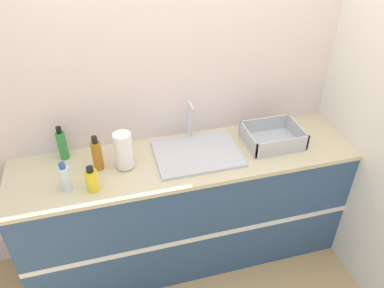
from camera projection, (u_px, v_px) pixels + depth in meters
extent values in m
plane|color=tan|center=(197.00, 280.00, 2.77)|extent=(12.00, 12.00, 0.00)
cube|color=silver|center=(174.00, 86.00, 2.47)|extent=(4.65, 0.06, 2.60)
cube|color=silver|center=(354.00, 86.00, 2.48)|extent=(0.06, 2.56, 2.60)
cube|color=#33517A|center=(187.00, 210.00, 2.72)|extent=(2.25, 0.56, 0.91)
cube|color=white|center=(197.00, 238.00, 2.51)|extent=(2.25, 0.01, 0.04)
cube|color=beige|center=(186.00, 159.00, 2.45)|extent=(2.27, 0.58, 0.03)
cube|color=silver|center=(197.00, 153.00, 2.46)|extent=(0.55, 0.42, 0.02)
cylinder|color=silver|center=(190.00, 120.00, 2.53)|extent=(0.02, 0.02, 0.27)
cylinder|color=silver|center=(192.00, 106.00, 2.41)|extent=(0.02, 0.10, 0.02)
cylinder|color=#4C4C51|center=(126.00, 166.00, 2.36)|extent=(0.08, 0.08, 0.01)
cylinder|color=white|center=(123.00, 150.00, 2.29)|extent=(0.11, 0.11, 0.24)
cube|color=#B7BABF|center=(272.00, 142.00, 2.57)|extent=(0.37, 0.30, 0.01)
cube|color=#B7BABF|center=(282.00, 147.00, 2.43)|extent=(0.37, 0.01, 0.11)
cube|color=#B7BABF|center=(264.00, 124.00, 2.65)|extent=(0.37, 0.01, 0.11)
cube|color=#B7BABF|center=(248.00, 139.00, 2.50)|extent=(0.01, 0.30, 0.11)
cube|color=#B7BABF|center=(297.00, 131.00, 2.58)|extent=(0.01, 0.30, 0.11)
cylinder|color=silver|center=(65.00, 178.00, 2.15)|extent=(0.06, 0.06, 0.16)
cylinder|color=#334C9E|center=(62.00, 166.00, 2.10)|extent=(0.04, 0.04, 0.03)
cylinder|color=#B26B19|center=(97.00, 156.00, 2.29)|extent=(0.06, 0.06, 0.20)
cylinder|color=black|center=(94.00, 140.00, 2.23)|extent=(0.03, 0.03, 0.04)
cylinder|color=#2D8C3D|center=(63.00, 146.00, 2.38)|extent=(0.06, 0.06, 0.19)
cylinder|color=black|center=(59.00, 130.00, 2.31)|extent=(0.03, 0.03, 0.04)
cylinder|color=yellow|center=(92.00, 181.00, 2.15)|extent=(0.07, 0.07, 0.14)
cylinder|color=black|center=(90.00, 169.00, 2.10)|extent=(0.04, 0.04, 0.03)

